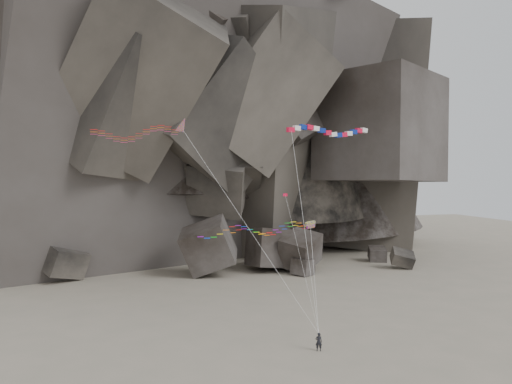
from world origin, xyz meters
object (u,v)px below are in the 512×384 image
object	(u,v)px
banner_kite	(329,132)
parafoil_kite	(252,230)
pennant_kite	(291,221)
delta_kite	(132,133)
kite_flyer	(319,340)

from	to	relation	value
banner_kite	parafoil_kite	size ratio (longest dim) A/B	1.55
parafoil_kite	pennant_kite	bearing A→B (deg)	-24.37
delta_kite	banner_kite	world-z (taller)	delta_kite
kite_flyer	delta_kite	distance (m)	29.81
delta_kite	parafoil_kite	world-z (taller)	delta_kite
banner_kite	delta_kite	bearing A→B (deg)	157.41
delta_kite	parafoil_kite	bearing A→B (deg)	-42.25
parafoil_kite	pennant_kite	size ratio (longest dim) A/B	1.01
pennant_kite	delta_kite	bearing A→B (deg)	163.69
delta_kite	parafoil_kite	xyz separation A→B (m)	(12.58, -4.34, -10.72)
banner_kite	pennant_kite	world-z (taller)	banner_kite
parafoil_kite	banner_kite	bearing A→B (deg)	-12.90
parafoil_kite	kite_flyer	bearing A→B (deg)	-71.30
kite_flyer	pennant_kite	xyz separation A→B (m)	(-0.60, 6.43, 11.50)
banner_kite	kite_flyer	bearing A→B (deg)	-133.55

